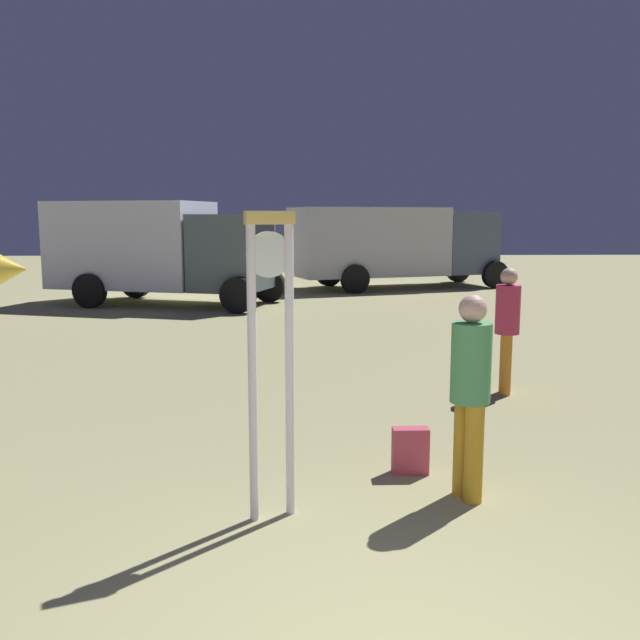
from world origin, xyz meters
name	(u,v)px	position (x,y,z in m)	size (l,w,h in m)	color
standing_clock	(271,340)	(-0.75, 2.08, 1.42)	(0.38, 0.21, 2.39)	white
person_near_clock	(470,387)	(0.87, 2.39, 0.97)	(0.33, 0.33, 1.73)	#C58C21
backpack	(410,451)	(0.48, 2.98, 0.21)	(0.33, 0.19, 0.43)	#BD4257
person_distant	(507,324)	(2.22, 5.83, 0.94)	(0.32, 0.32, 1.69)	orange
box_truck_near	(157,248)	(-4.37, 15.76, 1.54)	(6.50, 4.10, 2.77)	silver
box_truck_far	(393,242)	(2.59, 19.95, 1.52)	(7.44, 4.49, 2.66)	silver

